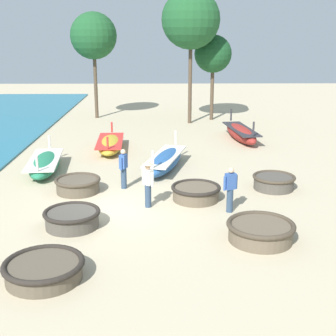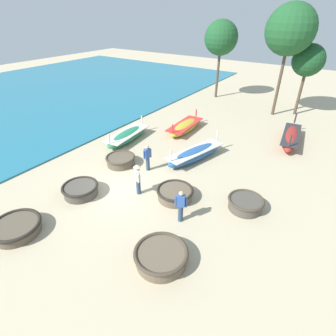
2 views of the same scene
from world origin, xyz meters
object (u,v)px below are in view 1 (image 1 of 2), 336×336
object	(u,v)px
coracle_front_left	(72,218)
fisherman_crouching	(148,181)
tree_left_mid	(94,36)
coracle_far_left	(44,269)
long_boat_red_hull	(165,161)
long_boat_ochre_hull	(110,144)
long_boat_green_hull	(241,133)
coracle_far_right	(261,231)
tree_tall_back	(191,20)
long_boat_blue_hull	(45,164)
coracle_nearest	(78,184)
coracle_upturned	(274,182)
coracle_front_right	(196,192)
tree_right_mid	(213,54)
fisherman_standing_left	(124,168)
fisherman_by_coracle	(230,188)

from	to	relation	value
coracle_front_left	fisherman_crouching	size ratio (longest dim) A/B	1.07
tree_left_mid	coracle_far_left	bearing A→B (deg)	-85.72
long_boat_red_hull	long_boat_ochre_hull	distance (m)	4.45
long_boat_green_hull	fisherman_crouching	bearing A→B (deg)	-115.47
coracle_far_right	fisherman_crouching	size ratio (longest dim) A/B	1.20
coracle_front_left	tree_tall_back	world-z (taller)	tree_tall_back
long_boat_green_hull	tree_left_mid	xyz separation A→B (m)	(-9.01, 7.21, 5.15)
tree_tall_back	fisherman_crouching	bearing A→B (deg)	-98.57
long_boat_red_hull	long_boat_blue_hull	world-z (taller)	long_boat_red_hull
long_boat_blue_hull	tree_left_mid	world-z (taller)	tree_left_mid
coracle_nearest	long_boat_blue_hull	world-z (taller)	long_boat_blue_hull
coracle_front_left	coracle_upturned	bearing A→B (deg)	26.56
tree_left_mid	coracle_front_right	bearing A→B (deg)	-70.92
coracle_front_right	tree_left_mid	world-z (taller)	tree_left_mid
tree_left_mid	tree_tall_back	size ratio (longest dim) A/B	0.85
long_boat_ochre_hull	tree_right_mid	xyz separation A→B (m)	(6.07, 8.62, 4.07)
coracle_front_right	fisherman_standing_left	xyz separation A→B (m)	(-2.71, 1.33, 0.54)
coracle_far_left	fisherman_by_coracle	world-z (taller)	fisherman_by_coracle
fisherman_standing_left	tree_left_mid	distance (m)	16.48
coracle_nearest	fisherman_by_coracle	size ratio (longest dim) A/B	1.11
coracle_far_left	fisherman_by_coracle	xyz separation A→B (m)	(5.19, 4.41, 0.56)
coracle_far_right	long_boat_green_hull	size ratio (longest dim) A/B	0.43
coracle_front_right	coracle_nearest	distance (m)	4.51
long_boat_red_hull	fisherman_standing_left	xyz separation A→B (m)	(-1.63, -2.56, 0.45)
fisherman_crouching	tree_left_mid	distance (m)	18.56
coracle_front_right	coracle_nearest	size ratio (longest dim) A/B	1.04
coracle_far_right	tree_left_mid	xyz separation A→B (m)	(-7.46, 20.27, 5.25)
long_boat_ochre_hull	long_boat_red_hull	bearing A→B (deg)	-51.02
long_boat_green_hull	fisherman_crouching	size ratio (longest dim) A/B	2.77
coracle_far_right	fisherman_crouching	xyz separation A→B (m)	(-3.35, 2.76, 0.65)
long_boat_blue_hull	fisherman_standing_left	xyz separation A→B (m)	(3.61, -2.30, 0.49)
tree_left_mid	long_boat_blue_hull	bearing A→B (deg)	-92.21
tree_tall_back	long_boat_green_hull	bearing A→B (deg)	-63.41
coracle_far_right	coracle_front_right	distance (m)	3.83
coracle_nearest	coracle_upturned	bearing A→B (deg)	2.10
coracle_far_right	long_boat_red_hull	world-z (taller)	long_boat_red_hull
coracle_upturned	coracle_front_left	bearing A→B (deg)	-153.44
coracle_nearest	tree_tall_back	distance (m)	16.00
long_boat_green_hull	fisherman_standing_left	world-z (taller)	fisherman_standing_left
coracle_front_right	tree_tall_back	world-z (taller)	tree_tall_back
coracle_far_right	fisherman_standing_left	bearing A→B (deg)	132.26
long_boat_red_hull	coracle_front_right	bearing A→B (deg)	-74.56
fisherman_crouching	tree_left_mid	world-z (taller)	tree_left_mid
long_boat_ochre_hull	fisherman_standing_left	bearing A→B (deg)	-79.01
coracle_upturned	fisherman_crouching	size ratio (longest dim) A/B	0.99
tree_right_mid	coracle_far_left	bearing A→B (deg)	-106.35
coracle_far_left	long_boat_blue_hull	size ratio (longest dim) A/B	0.48
fisherman_crouching	coracle_nearest	bearing A→B (deg)	149.43
long_boat_red_hull	tree_tall_back	bearing A→B (deg)	81.14
fisherman_crouching	tree_tall_back	bearing A→B (deg)	81.43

